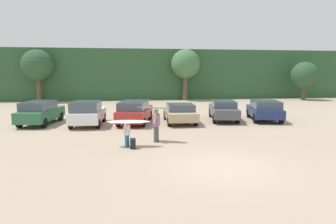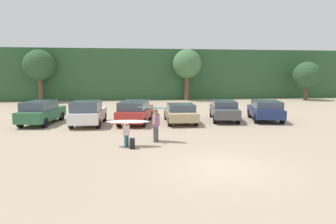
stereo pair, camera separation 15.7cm
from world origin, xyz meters
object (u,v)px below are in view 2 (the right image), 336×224
Objects in this scene: parked_car_navy at (265,110)px; parked_car_dark_gray at (224,110)px; person_adult at (156,123)px; parked_car_tan at (180,113)px; surfboard_white at (128,122)px; parked_car_forest_green at (41,112)px; parked_car_red at (135,111)px; parked_car_white at (88,113)px; person_child at (126,133)px; surfboard_teal at (154,108)px; backpack_dropped at (132,144)px.

parked_car_dark_gray is at bearing 90.62° from parked_car_navy.
person_adult is at bearing 148.83° from parked_car_dark_gray.
parked_car_tan is at bearing -91.99° from person_adult.
surfboard_white is (-1.37, -0.76, 0.25)m from person_adult.
parked_car_tan is 3.36m from parked_car_dark_gray.
parked_car_forest_green is 0.91× the size of parked_car_red.
parked_car_white is 3.08m from parked_car_red.
person_adult reaches higher than person_child.
surfboard_teal is (0.76, -5.48, 0.88)m from parked_car_red.
parked_car_forest_green is 3.27m from parked_car_white.
surfboard_teal reaches higher than person_child.
parked_car_tan is 3.60× the size of person_child.
parked_car_red is 1.15× the size of parked_car_navy.
parked_car_navy reaches higher than backpack_dropped.
parked_car_red is 2.39× the size of surfboard_white.
surfboard_teal is at bearing -124.40° from person_child.
backpack_dropped is (0.26, -0.31, -0.45)m from person_child.
parked_car_tan is at bearing -81.25° from parked_car_red.
parked_car_tan is 0.91× the size of parked_car_dark_gray.
parked_car_forest_green is at bearing 100.94° from parked_car_navy.
parked_car_forest_green is 2.76× the size of person_adult.
parked_car_forest_green is 1.04× the size of parked_car_tan.
parked_car_white is 6.46m from surfboard_white.
parked_car_dark_gray is (12.54, -0.11, -0.05)m from parked_car_forest_green.
parked_car_white is at bearing -32.57° from person_adult.
parked_car_navy is 11.44m from surfboard_white.
parked_car_red is at bearing -74.93° from person_child.
parked_car_navy reaches higher than surfboard_white.
parked_car_navy is (12.23, 0.14, -0.04)m from parked_car_white.
parked_car_tan is 6.13m from parked_car_navy.
person_adult is 1.71m from person_child.
parked_car_dark_gray is 8.12m from person_adult.
surfboard_white is (5.67, -6.84, 0.35)m from parked_car_forest_green.
parked_car_red is 3.06m from parked_car_tan.
surfboard_teal is at bearing -139.48° from parked_car_white.
parked_car_red is 5.61m from surfboard_teal.
parked_car_white is at bearing 94.28° from parked_car_tan.
person_child is 0.65× the size of surfboard_teal.
backpack_dropped is at bearing -153.18° from parked_car_white.
parked_car_tan is at bearing -89.01° from surfboard_teal.
surfboard_teal is 1.61m from surfboard_white.
parked_car_red is 6.36m from parked_car_dark_gray.
parked_car_tan is at bearing -85.95° from parked_car_forest_green.
person_child is (5.59, -6.96, -0.14)m from parked_car_forest_green.
parked_car_red is 6.35m from surfboard_white.
parked_car_navy is at bearing -78.65° from parked_car_red.
person_child is 0.58× the size of surfboard_white.
parked_car_white is 6.53m from person_child.
person_child is (-6.95, -6.85, -0.09)m from parked_car_dark_gray.
parked_car_red reaches higher than parked_car_tan.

